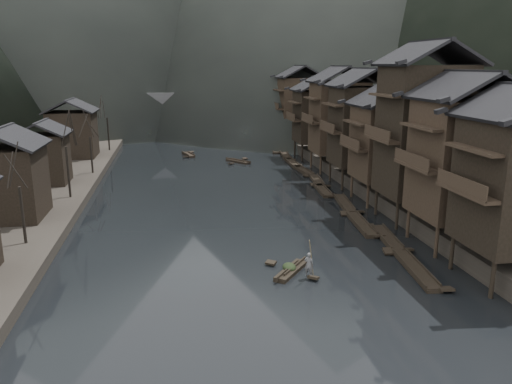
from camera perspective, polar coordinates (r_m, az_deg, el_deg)
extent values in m
plane|color=black|center=(40.04, -0.91, -6.97)|extent=(300.00, 300.00, 0.00)
cube|color=#2D2823|center=(87.98, 18.15, 4.68)|extent=(40.00, 200.00, 1.80)
cylinder|color=black|center=(35.58, 25.43, -8.99)|extent=(0.30, 0.30, 2.90)
cylinder|color=black|center=(39.28, 21.48, -6.41)|extent=(0.30, 0.30, 2.90)
cylinder|color=black|center=(40.73, 24.83, -6.03)|extent=(0.30, 0.30, 2.90)
cube|color=#2F231A|center=(35.41, 22.94, -0.01)|extent=(1.20, 5.70, 0.25)
cylinder|color=#2F231A|center=(41.06, 19.93, -5.38)|extent=(0.30, 0.30, 2.90)
cylinder|color=#2F231A|center=(45.06, 16.99, -3.41)|extent=(0.30, 0.30, 2.90)
cylinder|color=#2F231A|center=(42.45, 23.19, -5.06)|extent=(0.30, 0.30, 2.90)
cylinder|color=#2F231A|center=(46.33, 20.05, -3.18)|extent=(0.30, 0.30, 2.90)
cube|color=#2F231A|center=(43.15, 22.67, 3.52)|extent=(7.00, 6.00, 9.35)
cube|color=#2F231A|center=(41.26, 17.88, 2.83)|extent=(1.20, 5.70, 0.25)
cylinder|color=black|center=(46.94, 15.82, -2.62)|extent=(0.30, 0.30, 2.90)
cylinder|color=black|center=(51.14, 13.57, -1.10)|extent=(0.30, 0.30, 2.90)
cylinder|color=black|center=(48.16, 18.79, -2.42)|extent=(0.30, 0.30, 2.90)
cylinder|color=black|center=(52.26, 16.35, -0.95)|extent=(0.30, 0.30, 2.90)
cube|color=black|center=(48.95, 18.52, 6.57)|extent=(7.00, 6.00, 11.92)
cube|color=#2F231A|center=(47.30, 14.15, 5.89)|extent=(1.20, 5.70, 0.25)
cylinder|color=#2F231A|center=(53.10, 12.66, -0.48)|extent=(0.30, 0.30, 2.90)
cylinder|color=#2F231A|center=(57.44, 10.89, 0.72)|extent=(0.30, 0.30, 2.90)
cylinder|color=#2F231A|center=(54.18, 15.35, -0.35)|extent=(0.30, 0.30, 2.90)
cylinder|color=#2F231A|center=(58.44, 13.42, 0.82)|extent=(0.30, 0.30, 2.90)
cube|color=#2F231A|center=(55.45, 15.01, 5.49)|extent=(7.00, 6.00, 7.80)
cube|color=#2F231A|center=(53.99, 11.10, 5.06)|extent=(1.20, 5.70, 0.25)
cylinder|color=black|center=(60.36, 9.85, 1.43)|extent=(0.30, 0.30, 2.90)
cylinder|color=black|center=(64.81, 8.46, 2.36)|extent=(0.30, 0.30, 2.90)
cylinder|color=black|center=(61.32, 12.28, 1.51)|extent=(0.30, 0.30, 2.90)
cylinder|color=black|center=(65.69, 10.75, 2.43)|extent=(0.30, 0.30, 2.90)
cube|color=black|center=(62.65, 12.06, 7.38)|extent=(7.00, 6.00, 9.43)
cube|color=#2F231A|center=(61.36, 8.53, 6.95)|extent=(1.20, 5.70, 0.25)
cylinder|color=#2F231A|center=(68.73, 7.40, 3.08)|extent=(0.30, 0.30, 2.90)
cylinder|color=#2F231A|center=(73.25, 6.32, 3.81)|extent=(0.30, 0.30, 2.90)
cylinder|color=#2F231A|center=(69.57, 9.57, 3.14)|extent=(0.30, 0.30, 2.90)
cylinder|color=#2F231A|center=(74.04, 8.38, 3.85)|extent=(0.30, 0.30, 2.90)
cube|color=#2F231A|center=(71.04, 9.42, 8.37)|extent=(7.00, 6.00, 9.66)
cube|color=#2F231A|center=(69.91, 6.27, 7.99)|extent=(1.20, 5.70, 0.25)
cylinder|color=black|center=(78.19, 5.30, 4.50)|extent=(0.30, 0.30, 2.90)
cylinder|color=black|center=(82.78, 4.46, 5.06)|extent=(0.30, 0.30, 2.90)
cylinder|color=black|center=(78.93, 7.23, 4.54)|extent=(0.30, 0.30, 2.90)
cylinder|color=black|center=(83.48, 6.30, 5.09)|extent=(0.30, 0.30, 2.90)
cube|color=black|center=(80.60, 7.11, 8.56)|extent=(7.00, 6.00, 8.04)
cube|color=#2F231A|center=(79.60, 4.31, 8.27)|extent=(1.20, 5.70, 0.25)
cylinder|color=#2F231A|center=(89.70, 3.36, 5.79)|extent=(0.30, 0.30, 2.90)
cylinder|color=#2F231A|center=(94.34, 2.71, 6.22)|extent=(0.30, 0.30, 2.90)
cylinder|color=#2F231A|center=(90.34, 5.07, 5.82)|extent=(0.30, 0.30, 2.90)
cylinder|color=#2F231A|center=(94.95, 4.34, 6.25)|extent=(0.30, 0.30, 2.90)
cube|color=#2F231A|center=(92.05, 4.99, 9.85)|extent=(7.00, 6.00, 9.73)
cube|color=#2F231A|center=(91.18, 2.51, 9.54)|extent=(1.20, 5.70, 0.25)
cube|color=black|center=(50.26, -26.60, 1.20)|extent=(6.00, 6.00, 6.50)
cube|color=black|center=(63.58, -23.01, 3.72)|extent=(5.00, 5.00, 5.80)
cube|color=black|center=(80.92, -20.19, 6.38)|extent=(6.50, 6.50, 6.80)
cylinder|color=black|center=(42.59, -24.76, -2.09)|extent=(0.24, 0.24, 4.55)
cylinder|color=black|center=(55.93, -21.15, 2.37)|extent=(0.24, 0.24, 5.39)
cylinder|color=black|center=(68.02, -19.11, 4.21)|extent=(0.24, 0.24, 4.67)
cylinder|color=black|center=(85.79, -17.19, 6.52)|extent=(0.24, 0.24, 5.31)
cube|color=black|center=(38.40, 17.70, -8.40)|extent=(1.92, 7.48, 0.30)
cube|color=black|center=(38.33, 17.72, -8.15)|extent=(1.96, 7.34, 0.10)
cube|color=black|center=(41.12, 15.00, -6.47)|extent=(1.03, 1.00, 0.36)
cube|color=black|center=(35.71, 20.87, -10.19)|extent=(1.03, 1.00, 0.36)
cube|color=black|center=(44.36, 14.72, -5.10)|extent=(1.87, 6.44, 0.30)
cube|color=black|center=(44.30, 14.74, -4.88)|extent=(1.91, 6.32, 0.10)
cube|color=black|center=(46.80, 12.83, -3.78)|extent=(1.02, 0.89, 0.33)
cube|color=black|center=(41.90, 16.88, -6.20)|extent=(1.02, 0.89, 0.33)
cube|color=black|center=(47.47, 11.89, -3.65)|extent=(1.75, 7.21, 0.30)
cube|color=black|center=(47.41, 11.90, -3.44)|extent=(1.79, 7.07, 0.10)
cube|color=black|center=(50.37, 10.17, -2.35)|extent=(1.01, 0.96, 0.35)
cube|color=black|center=(44.55, 13.86, -4.77)|extent=(1.01, 0.96, 0.35)
cube|color=black|center=(54.19, 10.04, -1.31)|extent=(2.05, 7.09, 0.30)
cube|color=black|center=(54.15, 10.05, -1.12)|extent=(2.09, 6.96, 0.10)
cube|color=black|center=(57.05, 8.51, -0.31)|extent=(1.04, 0.98, 0.35)
cube|color=black|center=(51.32, 11.76, -2.11)|extent=(1.04, 0.98, 0.35)
cube|color=black|center=(59.40, 7.61, 0.16)|extent=(1.52, 5.98, 0.30)
cube|color=black|center=(59.35, 7.62, 0.33)|extent=(1.57, 5.86, 0.10)
cube|color=black|center=(61.94, 6.68, 0.91)|extent=(0.99, 0.80, 0.32)
cube|color=black|center=(56.81, 8.64, -0.38)|extent=(0.99, 0.80, 0.32)
cube|color=black|center=(64.30, 6.97, 1.27)|extent=(1.86, 6.44, 0.30)
cube|color=black|center=(64.26, 6.97, 1.43)|extent=(1.90, 6.32, 0.10)
cube|color=black|center=(67.01, 5.95, 1.95)|extent=(1.02, 0.89, 0.33)
cube|color=black|center=(61.56, 8.09, 0.78)|extent=(1.02, 0.89, 0.33)
cube|color=black|center=(70.45, 5.34, 2.46)|extent=(1.69, 6.85, 0.30)
cube|color=black|center=(70.41, 5.34, 2.60)|extent=(1.73, 6.72, 0.10)
cube|color=black|center=(73.57, 4.91, 3.09)|extent=(1.00, 0.91, 0.35)
cube|color=black|center=(67.29, 5.80, 2.01)|extent=(1.00, 0.91, 0.35)
cube|color=black|center=(75.77, 4.15, 3.32)|extent=(1.25, 7.39, 0.30)
cube|color=black|center=(75.74, 4.15, 3.46)|extent=(1.31, 7.25, 0.10)
cube|color=black|center=(79.11, 3.50, 3.90)|extent=(0.95, 0.92, 0.36)
cube|color=black|center=(72.40, 4.86, 2.90)|extent=(0.95, 0.92, 0.36)
cube|color=black|center=(81.81, 3.38, 4.15)|extent=(1.86, 7.51, 0.30)
cube|color=black|center=(81.78, 3.38, 4.28)|extent=(1.90, 7.37, 0.10)
cube|color=black|center=(85.13, 2.61, 4.65)|extent=(1.02, 1.00, 0.36)
cube|color=black|center=(78.47, 4.22, 3.81)|extent=(1.02, 1.00, 0.36)
cube|color=black|center=(87.56, 2.11, 4.84)|extent=(1.76, 7.05, 0.30)
cube|color=black|center=(87.53, 2.11, 4.95)|extent=(1.80, 6.91, 0.10)
cube|color=black|center=(90.70, 1.49, 5.26)|extent=(1.01, 0.94, 0.35)
cube|color=black|center=(84.38, 2.78, 4.57)|extent=(1.01, 0.94, 0.35)
cube|color=black|center=(94.53, 0.99, 5.55)|extent=(1.25, 6.34, 0.30)
cube|color=black|center=(94.51, 0.99, 5.65)|extent=(1.30, 6.21, 0.10)
cube|color=black|center=(97.47, 0.71, 5.90)|extent=(0.95, 0.80, 0.33)
cube|color=black|center=(91.56, 1.29, 5.35)|extent=(0.95, 0.80, 0.33)
cube|color=black|center=(76.99, -2.07, 3.53)|extent=(3.51, 4.30, 0.30)
cube|color=black|center=(76.96, -2.07, 3.66)|extent=(3.50, 4.25, 0.10)
cube|color=black|center=(78.87, -1.30, 3.89)|extent=(1.03, 0.97, 0.29)
cube|color=black|center=(75.07, -2.88, 3.35)|extent=(1.03, 0.97, 0.29)
cube|color=black|center=(83.43, -7.74, 4.24)|extent=(2.10, 4.62, 0.30)
cube|color=black|center=(83.40, -7.75, 4.37)|extent=(2.12, 4.54, 0.10)
cube|color=black|center=(85.49, -7.43, 4.59)|extent=(0.96, 0.76, 0.29)
cube|color=black|center=(81.33, -8.08, 4.07)|extent=(0.96, 0.76, 0.29)
cube|color=#4C4C4F|center=(109.29, -6.66, 10.36)|extent=(40.00, 6.00, 1.60)
cube|color=#4C4C4F|center=(106.52, -6.60, 10.96)|extent=(40.00, 0.50, 1.00)
cube|color=#4C4C4F|center=(111.90, -6.75, 11.11)|extent=(40.00, 0.50, 1.00)
cube|color=#4C4C4F|center=(109.82, -13.98, 7.96)|extent=(3.20, 6.00, 6.40)
cube|color=#4C4C4F|center=(109.49, -8.97, 8.19)|extent=(3.20, 6.00, 6.40)
cube|color=#4C4C4F|center=(109.95, -4.23, 8.34)|extent=(3.20, 6.00, 6.40)
cube|color=#4C4C4F|center=(111.21, 0.70, 8.45)|extent=(3.20, 6.00, 6.40)
cube|color=black|center=(36.46, 4.05, -8.96)|extent=(3.19, 3.77, 0.30)
cube|color=black|center=(36.39, 4.05, -8.70)|extent=(3.18, 3.73, 0.10)
cube|color=black|center=(37.56, 1.71, -7.98)|extent=(0.91, 0.87, 0.28)
cube|color=black|center=(35.32, 6.56, -9.57)|extent=(0.91, 0.87, 0.28)
ellipsoid|color=black|center=(36.36, 3.81, -8.05)|extent=(0.98, 1.28, 0.59)
imported|color=slate|center=(35.15, 6.07, -7.88)|extent=(0.76, 0.67, 1.75)
cylinder|color=#8C7A51|center=(34.25, 6.51, -3.55)|extent=(0.99, 1.86, 3.81)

